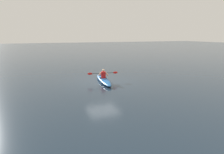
% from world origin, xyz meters
% --- Properties ---
extents(ground_plane, '(160.00, 160.00, 0.00)m').
position_xyz_m(ground_plane, '(0.00, 0.00, 0.00)').
color(ground_plane, '#1E2D3D').
extents(kayak, '(1.26, 4.26, 0.30)m').
position_xyz_m(kayak, '(-0.02, 0.21, 0.15)').
color(kayak, '#1959A5').
rests_on(kayak, ground).
extents(kayaker, '(2.45, 0.57, 0.71)m').
position_xyz_m(kayaker, '(-0.03, 0.10, 0.60)').
color(kayaker, red).
rests_on(kayaker, kayak).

